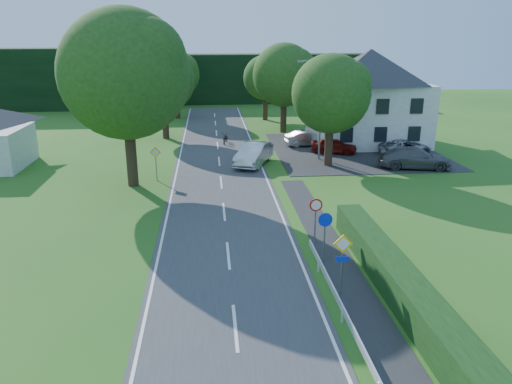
{
  "coord_description": "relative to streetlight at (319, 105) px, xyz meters",
  "views": [
    {
      "loc": [
        -0.71,
        -9.32,
        9.95
      ],
      "look_at": [
        1.7,
        16.17,
        1.77
      ],
      "focal_mm": 35.0,
      "sensor_mm": 36.0,
      "label": 1
    }
  ],
  "objects": [
    {
      "name": "line_edge_left",
      "position": [
        -11.31,
        -10.0,
        -4.42
      ],
      "size": [
        0.12,
        80.0,
        0.01
      ],
      "primitive_type": "cube",
      "color": "white",
      "rests_on": "road"
    },
    {
      "name": "sign_priority_right",
      "position": [
        -3.76,
        -22.02,
        -2.67
      ],
      "size": [
        0.78,
        0.09,
        2.59
      ],
      "color": "slate",
      "rests_on": "ground"
    },
    {
      "name": "tree_left_far",
      "position": [
        -13.06,
        10.0,
        -0.17
      ],
      "size": [
        7.0,
        7.0,
        8.58
      ],
      "primitive_type": null,
      "color": "#1E4314",
      "rests_on": "ground"
    },
    {
      "name": "tree_right_far",
      "position": [
        -1.06,
        12.0,
        0.08
      ],
      "size": [
        7.4,
        7.4,
        9.09
      ],
      "primitive_type": null,
      "color": "#1E4314",
      "rests_on": "ground"
    },
    {
      "name": "parking_pad",
      "position": [
        3.94,
        3.0,
        -4.44
      ],
      "size": [
        14.0,
        16.0,
        0.04
      ],
      "primitive_type": "cube",
      "color": "#232325",
      "rests_on": "ground"
    },
    {
      "name": "line_centre",
      "position": [
        -8.06,
        -10.0,
        -4.42
      ],
      "size": [
        0.12,
        80.0,
        0.01
      ],
      "primitive_type": null,
      "color": "white",
      "rests_on": "road"
    },
    {
      "name": "parked_car_grey",
      "position": [
        6.82,
        -3.5,
        -3.63
      ],
      "size": [
        5.76,
        3.2,
        1.58
      ],
      "primitive_type": "imported",
      "rotation": [
        0.0,
        0.0,
        1.38
      ],
      "color": "#535458",
      "rests_on": "parking_pad"
    },
    {
      "name": "parasol",
      "position": [
        1.32,
        5.0,
        -3.37
      ],
      "size": [
        2.97,
        3.0,
        2.12
      ],
      "primitive_type": "imported",
      "rotation": [
        0.0,
        0.0,
        -0.35
      ],
      "color": "#AF0E24",
      "rests_on": "parking_pad"
    },
    {
      "name": "moving_car",
      "position": [
        -5.36,
        -1.29,
        -3.57
      ],
      "size": [
        3.66,
        5.51,
        1.72
      ],
      "primitive_type": "imported",
      "rotation": [
        0.0,
        0.0,
        -0.39
      ],
      "color": "silver",
      "rests_on": "road"
    },
    {
      "name": "line_edge_right",
      "position": [
        -4.81,
        -10.0,
        -4.42
      ],
      "size": [
        0.12,
        80.0,
        0.01
      ],
      "primitive_type": "cube",
      "color": "white",
      "rests_on": "road"
    },
    {
      "name": "streetlight",
      "position": [
        0.0,
        0.0,
        0.0
      ],
      "size": [
        2.03,
        0.18,
        8.0
      ],
      "color": "slate",
      "rests_on": "ground"
    },
    {
      "name": "road",
      "position": [
        -8.06,
        -10.0,
        -4.44
      ],
      "size": [
        7.0,
        80.0,
        0.04
      ],
      "primitive_type": "cube",
      "color": "#3B3B3E",
      "rests_on": "ground"
    },
    {
      "name": "parked_car_silver_a",
      "position": [
        0.23,
        5.07,
        -3.72
      ],
      "size": [
        4.39,
        1.89,
        1.41
      ],
      "primitive_type": "imported",
      "rotation": [
        0.0,
        0.0,
        1.67
      ],
      "color": "#B2B1B6",
      "rests_on": "parking_pad"
    },
    {
      "name": "sign_speed_limit",
      "position": [
        -3.76,
        -17.03,
        -2.7
      ],
      "size": [
        0.64,
        0.11,
        2.37
      ],
      "color": "slate",
      "rests_on": "ground"
    },
    {
      "name": "sign_roundabout",
      "position": [
        -3.76,
        -19.02,
        -2.79
      ],
      "size": [
        0.64,
        0.08,
        2.37
      ],
      "color": "slate",
      "rests_on": "ground"
    },
    {
      "name": "parked_car_silver_b",
      "position": [
        7.88,
        1.03,
        -3.8
      ],
      "size": [
        4.8,
        2.91,
        1.24
      ],
      "primitive_type": "imported",
      "rotation": [
        0.0,
        0.0,
        1.77
      ],
      "color": "#9D9DA3",
      "rests_on": "parking_pad"
    },
    {
      "name": "sign_priority_left",
      "position": [
        -12.56,
        -5.02,
        -2.75
      ],
      "size": [
        0.78,
        0.09,
        2.44
      ],
      "color": "slate",
      "rests_on": "ground"
    },
    {
      "name": "parked_car_red",
      "position": [
        1.9,
        2.0,
        -3.76
      ],
      "size": [
        4.18,
        2.89,
        1.32
      ],
      "primitive_type": "imported",
      "rotation": [
        0.0,
        0.0,
        1.19
      ],
      "color": "maroon",
      "rests_on": "parking_pad"
    },
    {
      "name": "treeline_left",
      "position": [
        -36.06,
        32.0,
        -0.46
      ],
      "size": [
        44.0,
        6.0,
        8.0
      ],
      "primitive_type": "cube",
      "color": "black",
      "rests_on": "ground"
    },
    {
      "name": "treeline_right",
      "position": [
        -0.06,
        36.0,
        -0.96
      ],
      "size": [
        30.0,
        5.0,
        7.0
      ],
      "primitive_type": "cube",
      "color": "black",
      "rests_on": "ground"
    },
    {
      "name": "tree_right_back",
      "position": [
        -2.06,
        20.0,
        -0.68
      ],
      "size": [
        6.2,
        6.2,
        7.56
      ],
      "primitive_type": null,
      "color": "#1E4314",
      "rests_on": "ground"
    },
    {
      "name": "tree_left_back",
      "position": [
        -12.56,
        22.0,
        -0.43
      ],
      "size": [
        6.6,
        6.6,
        8.07
      ],
      "primitive_type": null,
      "color": "#1E4314",
      "rests_on": "ground"
    },
    {
      "name": "motorcycle",
      "position": [
        -7.29,
        6.88,
        -3.87
      ],
      "size": [
        1.09,
        2.19,
        1.1
      ],
      "primitive_type": "imported",
      "rotation": [
        0.0,
        0.0,
        -0.18
      ],
      "color": "black",
      "rests_on": "road"
    },
    {
      "name": "tree_main",
      "position": [
        -14.06,
        -6.0,
        1.36
      ],
      "size": [
        9.4,
        9.4,
        11.64
      ],
      "primitive_type": null,
      "color": "#1E4314",
      "rests_on": "ground"
    },
    {
      "name": "house_white",
      "position": [
        5.94,
        6.0,
        -0.06
      ],
      "size": [
        10.6,
        8.4,
        8.6
      ],
      "color": "silver",
      "rests_on": "ground"
    },
    {
      "name": "tree_right_mid",
      "position": [
        0.44,
        -2.0,
        -0.17
      ],
      "size": [
        7.0,
        7.0,
        8.58
      ],
      "primitive_type": null,
      "color": "#1E4314",
      "rests_on": "ground"
    }
  ]
}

